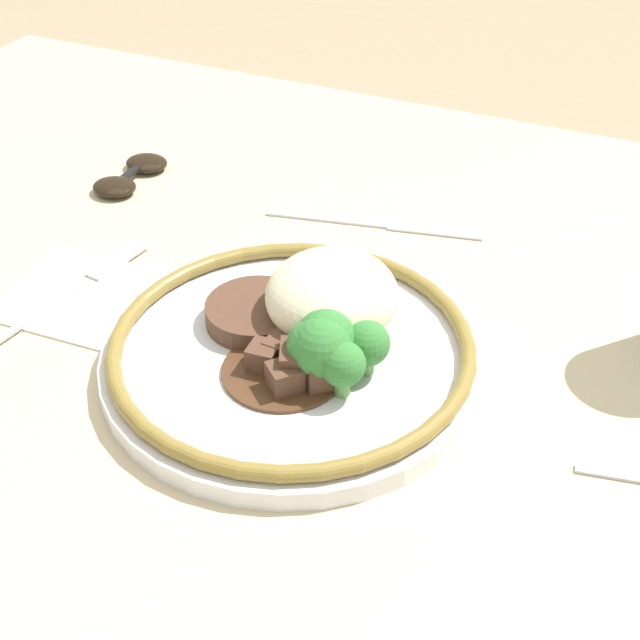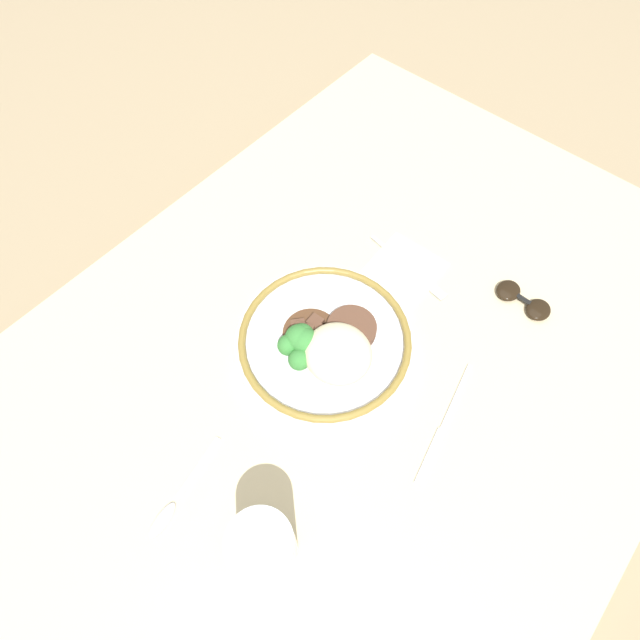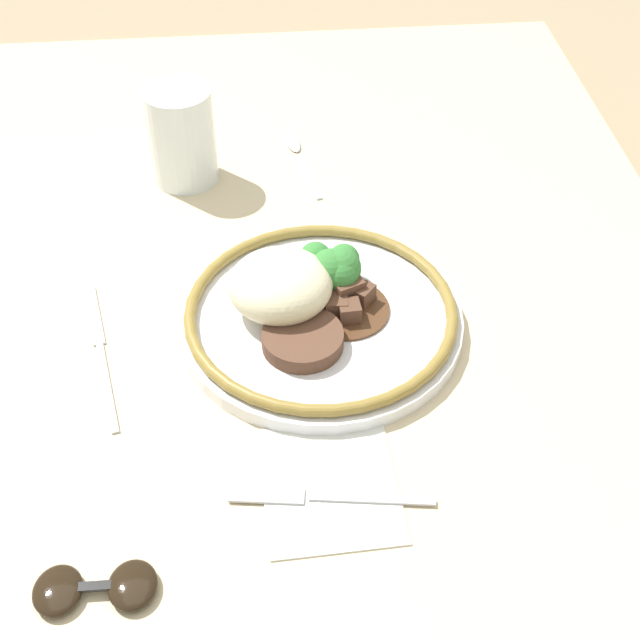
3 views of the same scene
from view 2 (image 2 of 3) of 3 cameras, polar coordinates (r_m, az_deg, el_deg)
name	(u,v)px [view 2 (image 2 of 3)]	position (r m, az deg, el deg)	size (l,w,h in m)	color
ground_plane	(345,373)	(0.83, 2.91, -6.05)	(8.00, 8.00, 0.00)	#998466
dining_table	(346,367)	(0.81, 2.98, -5.43)	(1.31, 0.91, 0.04)	beige
napkin	(402,272)	(0.88, 9.30, 5.40)	(0.14, 0.12, 0.00)	silver
plate	(325,343)	(0.77, 0.58, -2.63)	(0.28, 0.28, 0.08)	white
juice_glass	(264,548)	(0.67, -6.37, -24.46)	(0.08, 0.08, 0.12)	orange
fork	(414,272)	(0.88, 10.71, 5.38)	(0.04, 0.17, 0.00)	#B7B7BC
knife	(443,426)	(0.77, 13.93, -11.66)	(0.20, 0.05, 0.00)	#B7B7BC
spoon	(172,506)	(0.75, -16.59, -19.74)	(0.15, 0.04, 0.01)	#B7B7BC
sunglasses	(523,300)	(0.90, 22.20, 2.13)	(0.05, 0.10, 0.01)	black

